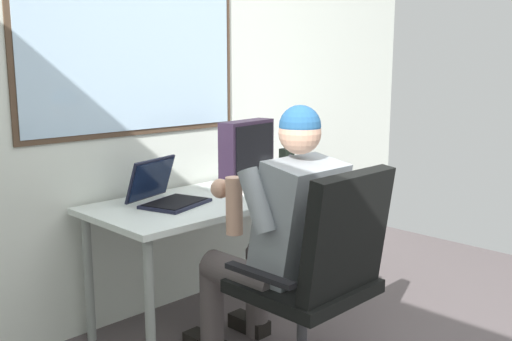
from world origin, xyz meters
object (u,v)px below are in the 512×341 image
at_px(person_seated, 279,233).
at_px(wine_glass, 315,169).
at_px(desk, 231,205).
at_px(desk_speaker, 287,162).
at_px(laptop, 164,192).
at_px(office_chair, 323,267).
at_px(crt_monitor, 247,151).

height_order(person_seated, wine_glass, person_seated).
distance_m(desk, person_seated, 0.65).
xyz_separation_m(person_seated, desk_speaker, (0.86, 0.73, 0.15)).
height_order(laptop, wine_glass, laptop).
xyz_separation_m(office_chair, desk_speaker, (0.86, 0.99, 0.24)).
xyz_separation_m(person_seated, crt_monitor, (0.40, 0.62, 0.28)).
height_order(wine_glass, desk_speaker, desk_speaker).
bearing_deg(laptop, desk_speaker, 2.97).
distance_m(crt_monitor, desk_speaker, 0.49).
distance_m(desk, laptop, 0.44).
height_order(desk, crt_monitor, crt_monitor).
height_order(desk, office_chair, office_chair).
bearing_deg(desk_speaker, crt_monitor, -167.16).
distance_m(desk, crt_monitor, 0.33).
bearing_deg(laptop, office_chair, -80.07).
bearing_deg(laptop, desk, -9.54).
bearing_deg(desk, desk_speaker, 11.31).
bearing_deg(wine_glass, desk, 162.67).
xyz_separation_m(desk, wine_glass, (0.55, -0.17, 0.16)).
bearing_deg(laptop, person_seated, -76.47).
height_order(office_chair, wine_glass, office_chair).
bearing_deg(person_seated, crt_monitor, 57.38).
height_order(crt_monitor, wine_glass, crt_monitor).
bearing_deg(desk_speaker, person_seated, -139.84).
xyz_separation_m(crt_monitor, wine_glass, (0.40, -0.19, -0.14)).
distance_m(laptop, desk_speaker, 1.02).
bearing_deg(person_seated, office_chair, -89.49).
distance_m(person_seated, crt_monitor, 0.79).
xyz_separation_m(crt_monitor, laptop, (-0.56, 0.05, -0.17)).
relative_size(desk, desk_speaker, 9.10).
bearing_deg(desk, wine_glass, -17.33).
height_order(laptop, desk_speaker, laptop).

